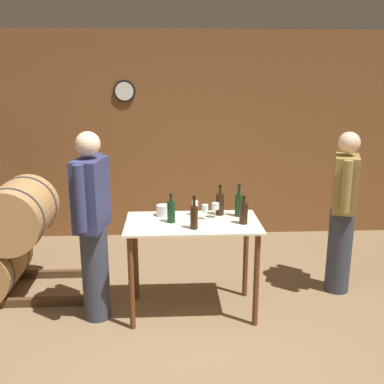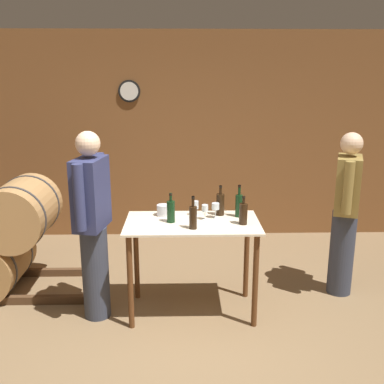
% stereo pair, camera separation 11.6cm
% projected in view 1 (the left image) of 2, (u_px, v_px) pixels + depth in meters
% --- Properties ---
extents(ground_plane, '(14.00, 14.00, 0.00)m').
position_uv_depth(ground_plane, '(186.00, 368.00, 3.41)').
color(ground_plane, brown).
extents(back_wall, '(8.40, 0.08, 2.70)m').
position_uv_depth(back_wall, '(177.00, 137.00, 5.93)').
color(back_wall, brown).
rests_on(back_wall, ground_plane).
extents(tasting_table, '(1.20, 0.66, 0.88)m').
position_uv_depth(tasting_table, '(193.00, 239.00, 4.05)').
color(tasting_table, beige).
rests_on(tasting_table, ground_plane).
extents(wine_bottle_far_left, '(0.07, 0.07, 0.27)m').
position_uv_depth(wine_bottle_far_left, '(171.00, 211.00, 3.97)').
color(wine_bottle_far_left, black).
rests_on(wine_bottle_far_left, tasting_table).
extents(wine_bottle_left, '(0.07, 0.07, 0.29)m').
position_uv_depth(wine_bottle_left, '(194.00, 216.00, 3.81)').
color(wine_bottle_left, black).
rests_on(wine_bottle_left, tasting_table).
extents(wine_bottle_center, '(0.08, 0.08, 0.28)m').
position_uv_depth(wine_bottle_center, '(220.00, 204.00, 4.18)').
color(wine_bottle_center, black).
rests_on(wine_bottle_center, tasting_table).
extents(wine_bottle_right, '(0.07, 0.07, 0.30)m').
position_uv_depth(wine_bottle_right, '(239.00, 204.00, 4.14)').
color(wine_bottle_right, black).
rests_on(wine_bottle_right, tasting_table).
extents(wine_bottle_far_right, '(0.07, 0.07, 0.26)m').
position_uv_depth(wine_bottle_far_right, '(244.00, 213.00, 3.94)').
color(wine_bottle_far_right, black).
rests_on(wine_bottle_far_right, tasting_table).
extents(wine_glass_near_left, '(0.06, 0.06, 0.14)m').
position_uv_depth(wine_glass_near_left, '(195.00, 205.00, 4.17)').
color(wine_glass_near_left, silver).
rests_on(wine_glass_near_left, tasting_table).
extents(wine_glass_near_center, '(0.06, 0.06, 0.14)m').
position_uv_depth(wine_glass_near_center, '(205.00, 209.00, 4.06)').
color(wine_glass_near_center, silver).
rests_on(wine_glass_near_center, tasting_table).
extents(wine_glass_near_right, '(0.07, 0.07, 0.14)m').
position_uv_depth(wine_glass_near_right, '(215.00, 207.00, 4.10)').
color(wine_glass_near_right, silver).
rests_on(wine_glass_near_right, tasting_table).
extents(ice_bucket, '(0.12, 0.12, 0.10)m').
position_uv_depth(ice_bucket, '(163.00, 210.00, 4.17)').
color(ice_bucket, silver).
rests_on(ice_bucket, tasting_table).
extents(person_host, '(0.29, 0.58, 1.71)m').
position_uv_depth(person_host, '(93.00, 224.00, 3.90)').
color(person_host, '#333847').
rests_on(person_host, ground_plane).
extents(person_visitor_with_scarf, '(0.34, 0.56, 1.64)m').
position_uv_depth(person_visitor_with_scarf, '(343.00, 210.00, 4.42)').
color(person_visitor_with_scarf, '#333847').
rests_on(person_visitor_with_scarf, ground_plane).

